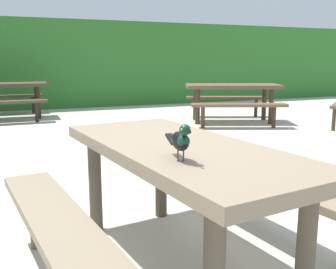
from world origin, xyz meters
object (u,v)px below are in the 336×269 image
Objects in this scene: picnic_table_foreground at (179,175)px; bird_grackle at (181,140)px; picnic_table_mid_left at (1,92)px; picnic_table_mid_right at (232,94)px.

bird_grackle reaches higher than picnic_table_foreground.
picnic_table_foreground and picnic_table_mid_left have the same top height.
picnic_table_mid_right is at bearing 55.37° from picnic_table_foreground.
picnic_table_mid_right is (3.18, 4.60, 0.00)m from picnic_table_foreground.
bird_grackle is 0.16× the size of picnic_table_mid_left.
picnic_table_foreground is at bearing -124.63° from picnic_table_mid_right.
picnic_table_foreground is 0.87× the size of picnic_table_mid_right.
picnic_table_foreground is at bearing -81.37° from picnic_table_mid_left.
picnic_table_foreground is 6.69× the size of bird_grackle.
picnic_table_mid_right is at bearing -27.06° from picnic_table_mid_left.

